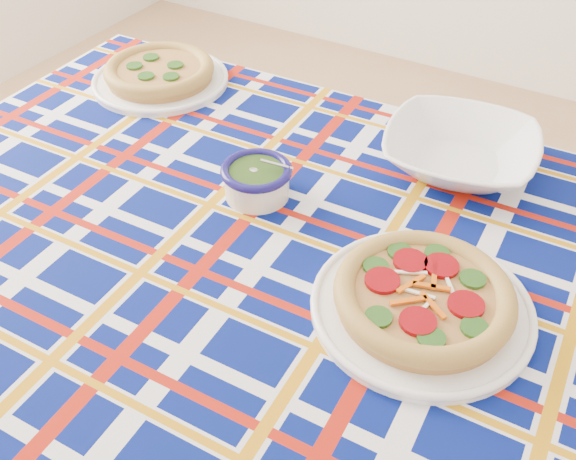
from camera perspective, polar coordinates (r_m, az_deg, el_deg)
The scene contains 7 objects.
floor at distance 1.82m, azimuth -1.33°, elevation -13.14°, with size 4.00×4.00×0.00m, color tan.
dining_table at distance 1.06m, azimuth 2.20°, elevation -6.23°, with size 1.66×1.07×0.77m.
tablecloth at distance 1.04m, azimuth 2.24°, elevation -5.29°, with size 1.67×1.05×0.11m, color #05115E, non-canonical shape.
main_focaccia_plate at distance 0.94m, azimuth 11.98°, elevation -5.75°, with size 0.33×0.33×0.06m, color #AC773D, non-canonical shape.
pesto_bowl at distance 1.12m, azimuth -2.80°, elevation 4.63°, with size 0.13×0.13×0.07m, color #19320D, non-canonical shape.
serving_bowl at distance 1.23m, azimuth 15.04°, elevation 6.78°, with size 0.28×0.28×0.07m, color white.
second_focaccia_plate at distance 1.50m, azimuth -11.36°, elevation 13.65°, with size 0.31×0.31×0.06m, color #AC773D, non-canonical shape.
Camera 1 is at (0.57, -0.90, 1.47)m, focal length 40.00 mm.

